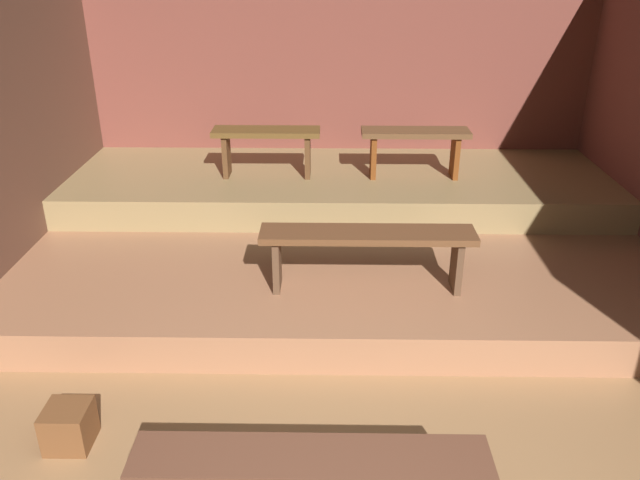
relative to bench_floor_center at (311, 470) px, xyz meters
name	(u,v)px	position (x,y,z in m)	size (l,w,h in m)	color
ground	(342,315)	(0.19, 2.11, -0.42)	(6.16, 5.92, 0.08)	#936B44
wall_back	(340,83)	(0.19, 4.70, 0.94)	(6.16, 0.06, 2.63)	brown
platform_lower	(340,248)	(0.19, 2.96, -0.23)	(5.36, 3.41, 0.29)	#976545
platform_middle	(340,186)	(0.19, 3.82, 0.06)	(5.36, 1.69, 0.29)	olive
bench_floor_center	(311,470)	(0.00, 0.00, 0.00)	(1.72, 0.31, 0.47)	brown
bench_lower_center	(367,243)	(0.36, 1.96, 0.29)	(1.59, 0.31, 0.47)	brown
bench_middle_left	(266,141)	(-0.54, 3.72, 0.56)	(1.04, 0.31, 0.47)	brown
bench_middle_right	(415,142)	(0.91, 3.72, 0.56)	(1.04, 0.31, 0.47)	brown
wooden_crate_floor	(69,426)	(-1.43, 0.57, -0.25)	(0.26, 0.26, 0.26)	brown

